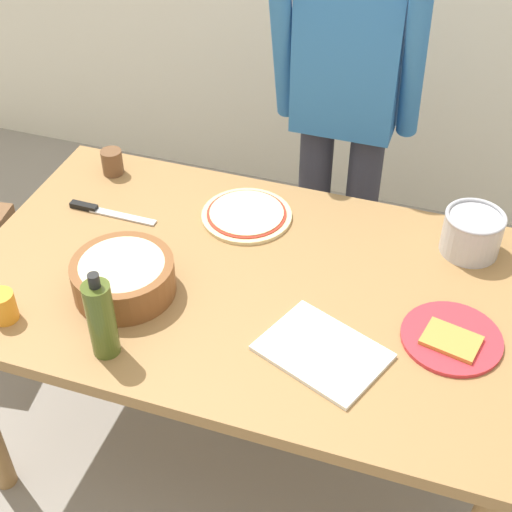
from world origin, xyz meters
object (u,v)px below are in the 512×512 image
Objects in this scene: olive_oil_bottle at (101,319)px; cup_orange at (3,306)px; pizza_raw_on_board at (247,215)px; cutting_board_white at (323,352)px; popcorn_bowl at (123,274)px; steel_pot at (472,232)px; chef_knife at (102,211)px; person_cook at (346,102)px; plate_with_slice at (451,338)px; dining_table at (250,304)px; cup_small_brown at (112,162)px.

olive_oil_bottle is 3.01× the size of cup_orange.
cutting_board_white is at bearing -52.29° from pizza_raw_on_board.
cutting_board_white is at bearing -5.03° from popcorn_bowl.
olive_oil_bottle reaches higher than cutting_board_white.
popcorn_bowl is 1.00m from steel_pot.
steel_pot reaches higher than chef_knife.
steel_pot is at bearing 60.19° from cutting_board_white.
person_cook is 0.65m from steel_pot.
pizza_raw_on_board is 0.74m from plate_with_slice.
person_cook reaches higher than dining_table.
dining_table is 0.31m from pizza_raw_on_board.
chef_knife is at bearing 127.28° from popcorn_bowl.
olive_oil_bottle is 0.88× the size of chef_knife.
person_cook is 0.81m from cup_small_brown.
cup_orange reaches higher than dining_table.
steel_pot is at bearing 30.30° from dining_table.
popcorn_bowl is 0.32m from cup_orange.
cup_orange is (-1.13, -0.29, 0.03)m from plate_with_slice.
dining_table is 0.57m from plate_with_slice.
olive_oil_bottle is 1.48× the size of steel_pot.
cup_orange is at bearing -120.42° from person_cook.
person_cook is 0.99m from popcorn_bowl.
chef_knife is at bearing -72.32° from cup_small_brown.
dining_table is 0.67m from steel_pot.
steel_pot reaches higher than plate_with_slice.
popcorn_bowl reaches higher than chef_knife.
cup_orange reaches higher than pizza_raw_on_board.
plate_with_slice is 0.39m from steel_pot.
cup_orange is (-0.65, -1.10, -0.14)m from person_cook.
steel_pot is 0.58× the size of cutting_board_white.
popcorn_bowl is at bearing -116.07° from pizza_raw_on_board.
pizza_raw_on_board is at bearing 76.44° from olive_oil_bottle.
dining_table is at bearing 54.49° from olive_oil_bottle.
olive_oil_bottle is at bearing -61.20° from chef_knife.
cutting_board_white is at bearing -37.53° from dining_table.
plate_with_slice is at bearing 20.71° from olive_oil_bottle.
olive_oil_bottle is at bearing -162.61° from cutting_board_white.
chef_knife reaches higher than cutting_board_white.
pizza_raw_on_board is at bearing -175.18° from steel_pot.
chef_knife is (-1.10, -0.18, -0.06)m from steel_pot.
plate_with_slice is 3.06× the size of cup_small_brown.
pizza_raw_on_board is 0.97× the size of chef_knife.
steel_pot is 2.04× the size of cup_orange.
cup_small_brown is (-0.61, 0.36, 0.13)m from dining_table.
plate_with_slice is (0.67, -0.32, -0.00)m from pizza_raw_on_board.
cup_orange is at bearing 176.61° from olive_oil_bottle.
steel_pot reaches higher than cup_orange.
pizza_raw_on_board is at bearing -111.07° from person_cook.
steel_pot reaches higher than pizza_raw_on_board.
person_cook is 0.88m from chef_knife.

